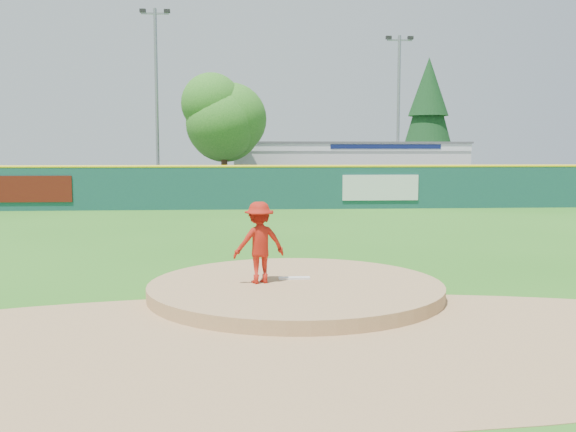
{
  "coord_description": "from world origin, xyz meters",
  "views": [
    {
      "loc": [
        -0.99,
        -11.8,
        2.7
      ],
      "look_at": [
        0.0,
        2.0,
        1.3
      ],
      "focal_mm": 40.0,
      "sensor_mm": 36.0,
      "label": 1
    }
  ],
  "objects": [
    {
      "name": "ground",
      "position": [
        0.0,
        0.0,
        0.0
      ],
      "size": [
        120.0,
        120.0,
        0.0
      ],
      "primitive_type": "plane",
      "color": "#286B19",
      "rests_on": "ground"
    },
    {
      "name": "pitchers_mound",
      "position": [
        0.0,
        0.0,
        0.0
      ],
      "size": [
        5.5,
        5.5,
        0.5
      ],
      "primitive_type": "cylinder",
      "color": "#9E774C",
      "rests_on": "ground"
    },
    {
      "name": "pitching_rubber",
      "position": [
        0.0,
        0.3,
        0.27
      ],
      "size": [
        0.6,
        0.15,
        0.04
      ],
      "primitive_type": "cube",
      "color": "white",
      "rests_on": "pitchers_mound"
    },
    {
      "name": "infield_dirt_arc",
      "position": [
        0.0,
        -3.0,
        0.01
      ],
      "size": [
        15.4,
        15.4,
        0.01
      ],
      "primitive_type": "cylinder",
      "color": "#9E774C",
      "rests_on": "ground"
    },
    {
      "name": "parking_lot",
      "position": [
        0.0,
        27.0,
        0.01
      ],
      "size": [
        44.0,
        16.0,
        0.02
      ],
      "primitive_type": "cube",
      "color": "#38383A",
      "rests_on": "ground"
    },
    {
      "name": "pitcher",
      "position": [
        -0.68,
        0.01,
        1.01
      ],
      "size": [
        1.11,
        0.83,
        1.52
      ],
      "primitive_type": "imported",
      "rotation": [
        0.0,
        0.0,
        3.44
      ],
      "color": "#A2190D",
      "rests_on": "pitchers_mound"
    },
    {
      "name": "van",
      "position": [
        -3.08,
        25.96,
        0.8
      ],
      "size": [
        6.14,
        4.08,
        1.57
      ],
      "primitive_type": "imported",
      "rotation": [
        0.0,
        0.0,
        1.28
      ],
      "color": "silver",
      "rests_on": "parking_lot"
    },
    {
      "name": "pool_building_grp",
      "position": [
        6.0,
        31.99,
        1.66
      ],
      "size": [
        15.2,
        8.2,
        3.31
      ],
      "color": "silver",
      "rests_on": "ground"
    },
    {
      "name": "fence_banners",
      "position": [
        -2.51,
        17.92,
        1.0
      ],
      "size": [
        19.62,
        0.04,
        1.2
      ],
      "color": "#56150C",
      "rests_on": "ground"
    },
    {
      "name": "playground_slide",
      "position": [
        -12.74,
        22.45,
        0.67
      ],
      "size": [
        0.85,
        2.41,
        1.33
      ],
      "color": "#1723C9",
      "rests_on": "ground"
    },
    {
      "name": "outfield_fence",
      "position": [
        0.0,
        18.0,
        1.09
      ],
      "size": [
        40.0,
        0.14,
        2.07
      ],
      "color": "#14443F",
      "rests_on": "ground"
    },
    {
      "name": "deciduous_tree",
      "position": [
        -2.0,
        25.0,
        4.55
      ],
      "size": [
        5.6,
        5.6,
        7.36
      ],
      "color": "#382314",
      "rests_on": "ground"
    },
    {
      "name": "conifer_tree",
      "position": [
        13.0,
        36.0,
        5.54
      ],
      "size": [
        4.4,
        4.4,
        9.5
      ],
      "color": "#382314",
      "rests_on": "ground"
    },
    {
      "name": "light_pole_left",
      "position": [
        -6.0,
        27.0,
        6.05
      ],
      "size": [
        1.75,
        0.25,
        11.0
      ],
      "color": "gray",
      "rests_on": "ground"
    },
    {
      "name": "light_pole_right",
      "position": [
        9.0,
        29.0,
        5.54
      ],
      "size": [
        1.75,
        0.25,
        10.0
      ],
      "color": "gray",
      "rests_on": "ground"
    }
  ]
}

